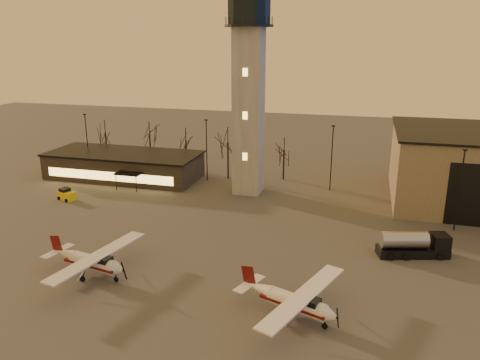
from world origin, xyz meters
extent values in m
plane|color=#44413F|center=(0.00, 0.00, 0.00)|extent=(220.00, 220.00, 0.00)
cube|color=gray|center=(0.00, 30.00, 12.00)|extent=(4.00, 4.00, 24.00)
cylinder|color=black|center=(0.00, 30.00, 24.15)|extent=(6.80, 6.80, 0.30)
cylinder|color=black|center=(0.00, 30.00, 26.00)|extent=(6.00, 6.00, 3.40)
cube|color=black|center=(-22.00, 32.00, 2.00)|extent=(25.00, 10.00, 4.00)
cube|color=black|center=(-22.00, 32.00, 4.15)|extent=(25.40, 10.40, 0.30)
cube|color=#F5C355|center=(-22.00, 26.98, 1.60)|extent=(22.00, 0.08, 1.40)
cube|color=black|center=(-18.00, 26.00, 2.60)|extent=(4.00, 2.00, 0.20)
cylinder|color=black|center=(-30.00, 34.00, 5.00)|extent=(0.16, 0.16, 10.00)
cube|color=black|center=(-30.00, 34.00, 10.05)|extent=(0.50, 0.25, 0.18)
cylinder|color=black|center=(-8.00, 34.00, 5.00)|extent=(0.16, 0.16, 10.00)
cube|color=black|center=(-8.00, 34.00, 10.05)|extent=(0.50, 0.25, 0.18)
cylinder|color=black|center=(12.00, 34.00, 5.00)|extent=(0.16, 0.16, 10.00)
cube|color=black|center=(12.00, 34.00, 10.05)|extent=(0.50, 0.25, 0.18)
cylinder|color=black|center=(28.00, 22.00, 5.00)|extent=(0.16, 0.16, 10.00)
cube|color=black|center=(28.00, 22.00, 10.05)|extent=(0.50, 0.25, 0.18)
cylinder|color=black|center=(-30.00, 40.00, 2.87)|extent=(0.28, 0.28, 5.74)
cylinder|color=black|center=(-14.00, 40.00, 2.62)|extent=(0.28, 0.28, 5.25)
cylinder|color=black|center=(-5.00, 36.00, 3.08)|extent=(0.28, 0.28, 6.16)
cylinder|color=black|center=(4.00, 38.00, 2.48)|extent=(0.28, 0.28, 4.97)
cylinder|color=black|center=(-22.00, 42.00, 2.80)|extent=(0.28, 0.28, 5.60)
cylinder|color=white|center=(12.35, -1.79, 1.39)|extent=(5.32, 3.15, 1.45)
cone|color=white|center=(15.17, -2.84, 1.39)|extent=(1.42, 1.65, 1.38)
cone|color=white|center=(8.80, -0.47, 1.56)|extent=(2.94, 2.09, 1.23)
cube|color=black|center=(13.40, -2.18, 1.90)|extent=(1.98, 1.68, 0.78)
cube|color=#560C0C|center=(12.14, -1.71, 1.34)|extent=(6.17, 3.51, 0.25)
cube|color=white|center=(12.87, -1.99, 2.27)|extent=(5.86, 12.09, 0.16)
cube|color=white|center=(7.86, -0.12, 1.67)|extent=(2.23, 3.80, 0.09)
cube|color=#560C0C|center=(7.75, -0.08, 2.46)|extent=(1.48, 0.62, 1.89)
cylinder|color=silver|center=(-7.86, 0.19, 1.41)|extent=(5.37, 2.43, 1.47)
cone|color=silver|center=(-4.87, -0.39, 1.41)|extent=(1.26, 1.57, 1.40)
cone|color=silver|center=(-11.62, 0.93, 1.58)|extent=(2.89, 1.74, 1.24)
cube|color=black|center=(-6.75, -0.02, 1.92)|extent=(1.89, 1.49, 0.79)
cube|color=#570D0C|center=(-8.08, 0.24, 1.35)|extent=(6.26, 2.65, 0.25)
cube|color=silver|center=(-7.30, 0.09, 2.29)|extent=(4.04, 12.50, 0.16)
cube|color=silver|center=(-12.61, 1.12, 1.69)|extent=(1.71, 3.85, 0.09)
cube|color=#570D0C|center=(-12.73, 1.15, 2.48)|extent=(1.55, 0.39, 1.91)
cube|color=black|center=(22.56, 13.27, 0.48)|extent=(7.75, 4.03, 0.97)
cube|color=black|center=(25.26, 14.02, 1.67)|extent=(2.23, 2.42, 1.58)
cube|color=black|center=(25.85, 14.18, 1.93)|extent=(0.53, 1.63, 0.88)
cylinder|color=#9F9FA3|center=(21.54, 12.98, 1.84)|extent=(5.23, 3.09, 1.84)
cube|color=yellow|center=(-24.43, 19.35, 0.62)|extent=(3.01, 2.26, 1.25)
cube|color=black|center=(-24.77, 19.48, 1.34)|extent=(1.60, 1.60, 0.71)
camera|label=1|loc=(16.83, -35.89, 22.32)|focal=35.00mm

